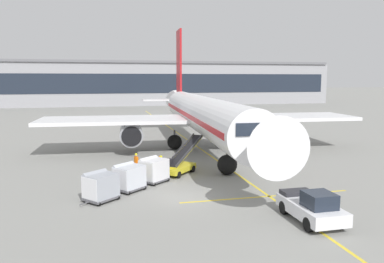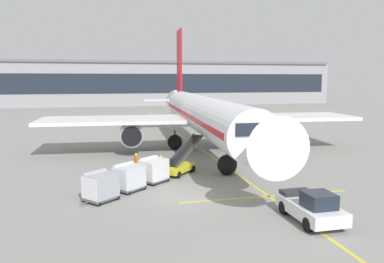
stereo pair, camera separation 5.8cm
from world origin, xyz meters
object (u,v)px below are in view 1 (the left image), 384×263
object	(u,v)px
baggage_cart_second	(129,177)
ground_crew_by_carts	(140,175)
ground_crew_marshaller	(136,162)
safety_cone_engine_keepout	(160,159)
pushback_tug	(312,207)
baggage_cart_lead	(153,169)
baggage_cart_third	(100,186)
parked_airplane	(201,114)
ground_crew_by_loader	(161,164)
belt_loader	(179,163)

from	to	relation	value
baggage_cart_second	ground_crew_by_carts	world-z (taller)	baggage_cart_second
ground_crew_marshaller	safety_cone_engine_keepout	size ratio (longest dim) A/B	2.58
pushback_tug	ground_crew_by_carts	xyz separation A→B (m)	(-8.52, 8.75, 0.17)
baggage_cart_lead	ground_crew_marshaller	size ratio (longest dim) A/B	1.48
baggage_cart_third	parked_airplane	bearing A→B (deg)	55.47
safety_cone_engine_keepout	ground_crew_by_carts	bearing A→B (deg)	-107.56
ground_crew_by_loader	ground_crew_by_carts	bearing A→B (deg)	-123.73
belt_loader	safety_cone_engine_keepout	xyz separation A→B (m)	(-0.97, 4.69, -0.53)
ground_crew_by_loader	ground_crew_marshaller	size ratio (longest dim) A/B	1.00
baggage_cart_lead	ground_crew_by_loader	bearing A→B (deg)	62.28
baggage_cart_second	safety_cone_engine_keepout	bearing A→B (deg)	68.28
baggage_cart_lead	ground_crew_by_carts	bearing A→B (deg)	-129.81
baggage_cart_third	ground_crew_by_carts	xyz separation A→B (m)	(2.81, 2.35, -0.00)
belt_loader	ground_crew_marshaller	size ratio (longest dim) A/B	2.75
belt_loader	ground_crew_by_carts	size ratio (longest dim) A/B	2.75
parked_airplane	baggage_cart_second	xyz separation A→B (m)	(-8.95, -13.93, -2.97)
baggage_cart_second	belt_loader	bearing A→B (deg)	42.50
pushback_tug	ground_crew_by_carts	bearing A→B (deg)	134.24
ground_crew_by_loader	safety_cone_engine_keepout	xyz separation A→B (m)	(0.69, 5.42, -0.67)
baggage_cart_second	pushback_tug	xyz separation A→B (m)	(9.38, -8.30, -0.17)
baggage_cart_third	pushback_tug	size ratio (longest dim) A/B	0.59
parked_airplane	ground_crew_by_carts	size ratio (longest dim) A/B	25.53
baggage_cart_lead	baggage_cart_third	world-z (taller)	same
belt_loader	ground_crew_by_loader	size ratio (longest dim) A/B	2.75
ground_crew_by_loader	baggage_cart_third	bearing A→B (deg)	-132.07
belt_loader	baggage_cart_lead	distance (m)	3.39
parked_airplane	baggage_cart_third	world-z (taller)	parked_airplane
ground_crew_marshaller	safety_cone_engine_keepout	world-z (taller)	ground_crew_marshaller
baggage_cart_third	safety_cone_engine_keepout	xyz separation A→B (m)	(5.45, 10.70, -0.67)
parked_airplane	ground_crew_by_loader	world-z (taller)	parked_airplane
parked_airplane	pushback_tug	world-z (taller)	parked_airplane
baggage_cart_second	pushback_tug	bearing A→B (deg)	-41.50
baggage_cart_second	ground_crew_by_loader	size ratio (longest dim) A/B	1.48
belt_loader	ground_crew_by_loader	distance (m)	1.82
belt_loader	pushback_tug	xyz separation A→B (m)	(4.91, -12.40, -0.03)
parked_airplane	ground_crew_marshaller	size ratio (longest dim) A/B	25.53
ground_crew_by_carts	safety_cone_engine_keepout	size ratio (longest dim) A/B	2.58
pushback_tug	ground_crew_marshaller	xyz separation A→B (m)	(-8.43, 13.08, 0.17)
pushback_tug	ground_crew_by_loader	xyz separation A→B (m)	(-6.57, 11.67, 0.17)
belt_loader	baggage_cart_second	size ratio (longest dim) A/B	1.86
baggage_cart_lead	safety_cone_engine_keepout	size ratio (longest dim) A/B	3.82
pushback_tug	ground_crew_marshaller	distance (m)	15.56
belt_loader	ground_crew_marshaller	bearing A→B (deg)	169.06
ground_crew_by_loader	safety_cone_engine_keepout	size ratio (longest dim) A/B	2.58
belt_loader	safety_cone_engine_keepout	size ratio (longest dim) A/B	7.10
baggage_cart_second	ground_crew_by_carts	bearing A→B (deg)	27.37
parked_airplane	baggage_cart_lead	distance (m)	14.30
parked_airplane	belt_loader	world-z (taller)	parked_airplane
belt_loader	ground_crew_by_loader	bearing A→B (deg)	-156.28
ground_crew_by_carts	ground_crew_marshaller	world-z (taller)	same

